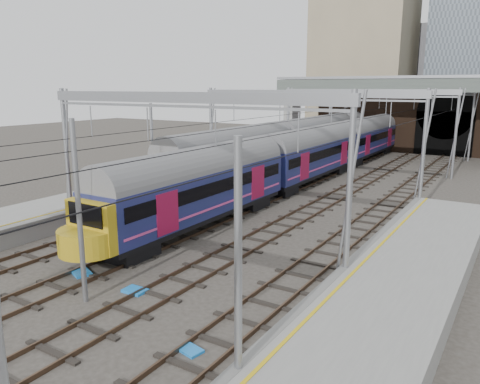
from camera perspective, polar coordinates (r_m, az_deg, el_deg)
The scene contains 11 objects.
ground at distance 18.38m, azimuth -23.19°, elevation -14.46°, with size 160.00×160.00×0.00m, color #38332D.
tracks at distance 28.84m, azimuth 1.83°, elevation -3.50°, with size 14.40×80.00×0.22m.
overhead_line at distance 33.50m, azimuth 7.57°, elevation 10.03°, with size 16.80×80.00×8.00m.
retaining_wall at distance 62.29m, azimuth 20.55°, elevation 8.48°, with size 28.00×2.75×9.00m.
overbridge at distance 56.71m, azimuth 18.12°, elevation 11.29°, with size 28.00×3.00×9.25m.
city_skyline at distance 80.74m, azimuth 25.08°, elevation 18.00°, with size 37.50×27.50×60.00m.
train_main at distance 48.03m, azimuth 12.47°, elevation 5.73°, with size 2.77×64.16×4.78m.
train_second at distance 51.71m, azimuth 9.20°, elevation 6.44°, with size 2.93×50.71×4.99m.
equip_cover_a at distance 22.07m, azimuth -18.76°, elevation -9.30°, with size 0.98×0.69×0.11m, color blue.
equip_cover_b at distance 19.70m, azimuth -12.67°, elevation -11.64°, with size 0.94×0.66×0.11m, color blue.
equip_cover_c at distance 15.48m, azimuth -6.06°, elevation -18.63°, with size 0.75×0.53×0.09m, color blue.
Camera 1 is at (13.85, -8.99, 8.08)m, focal length 35.00 mm.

